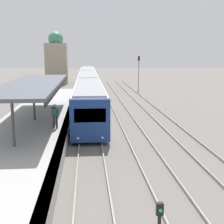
# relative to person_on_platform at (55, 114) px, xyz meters

# --- Properties ---
(platform_canopy) EXTENTS (4.00, 17.09, 2.86)m
(platform_canopy) POSITION_rel_person_on_platform_xyz_m (-1.79, 2.83, 1.75)
(platform_canopy) COLOR #4C515B
(platform_canopy) RESTS_ON station_platform
(person_on_platform) EXTENTS (0.40, 0.40, 1.66)m
(person_on_platform) POSITION_rel_person_on_platform_xyz_m (0.00, 0.00, 0.00)
(person_on_platform) COLOR #2D2D33
(person_on_platform) RESTS_ON station_platform
(train_near) EXTENTS (2.60, 46.82, 3.16)m
(train_near) POSITION_rel_person_on_platform_xyz_m (2.35, 21.82, -0.10)
(train_near) COLOR navy
(train_near) RESTS_ON ground_plane
(signal_mast_far) EXTENTS (0.28, 0.29, 5.42)m
(signal_mast_far) POSITION_rel_person_on_platform_xyz_m (10.30, 27.81, 1.54)
(signal_mast_far) COLOR gray
(signal_mast_far) RESTS_ON ground_plane
(distant_domed_building) EXTENTS (4.00, 4.00, 9.87)m
(distant_domed_building) POSITION_rel_person_on_platform_xyz_m (-3.56, 40.04, 2.71)
(distant_domed_building) COLOR gray
(distant_domed_building) RESTS_ON ground_plane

